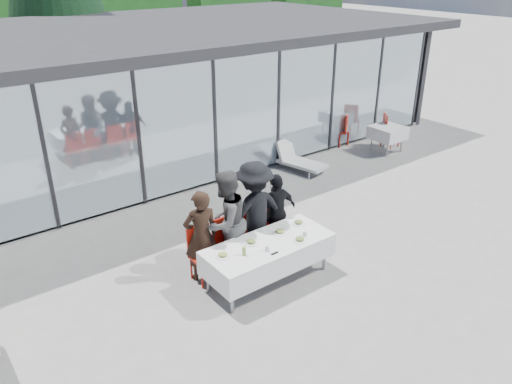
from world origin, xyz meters
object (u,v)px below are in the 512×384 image
spare_chair_a (388,129)px  spare_chair_b (343,128)px  plate_a (223,255)px  folded_eyeglasses (275,253)px  diner_c (254,211)px  diner_chair_d (276,223)px  juice_bottle (244,251)px  dining_table (268,253)px  plate_d (299,223)px  diner_d (277,212)px  diner_chair_b (226,242)px  plate_extra (300,239)px  diner_b (226,222)px  diner_a (201,236)px  plate_b (251,242)px  spare_table_right (388,133)px  lounger (297,159)px  diner_chair_a (202,251)px  plate_c (280,232)px  diner_chair_c (254,231)px

spare_chair_a → spare_chair_b: same height
plate_a → folded_eyeglasses: 0.84m
diner_c → diner_chair_d: bearing=-178.3°
juice_bottle → spare_chair_b: size_ratio=0.16×
dining_table → spare_chair_b: spare_chair_b is taller
plate_d → spare_chair_a: 6.97m
diner_c → diner_d: diner_c is taller
plate_a → diner_chair_b: bearing=52.2°
diner_d → spare_chair_b: bearing=-150.6°
diner_c → plate_a: diner_c is taller
folded_eyeglasses → plate_extra: bearing=5.5°
diner_b → spare_chair_a: 7.87m
plate_extra → spare_chair_a: 7.52m
spare_chair_a → diner_chair_d: bearing=-158.4°
diner_chair_b → diner_a: bearing=179.6°
diner_b → plate_b: diner_b is taller
dining_table → spare_table_right: 7.38m
diner_chair_b → spare_table_right: diner_chair_b is taller
diner_b → juice_bottle: 0.85m
plate_b → plate_d: (1.09, 0.03, 0.00)m
plate_a → juice_bottle: (0.29, -0.18, 0.05)m
spare_table_right → spare_chair_b: size_ratio=0.88×
diner_b → diner_d: diner_b is taller
diner_d → plate_d: diner_d is taller
spare_chair_b → spare_chair_a: bearing=-39.0°
diner_b → juice_bottle: (-0.20, -0.82, -0.11)m
plate_b → lounger: size_ratio=0.17×
dining_table → diner_d: size_ratio=1.47×
diner_a → spare_table_right: (7.61, 2.23, -0.28)m
plate_b → diner_chair_b: bearing=100.1°
diner_d → plate_b: bearing=26.9°
plate_extra → spare_table_right: (6.29, 3.26, -0.22)m
diner_chair_a → juice_bottle: size_ratio=6.37×
plate_c → lounger: (3.43, 3.41, -0.52)m
dining_table → plate_extra: size_ratio=9.15×
diner_b → juice_bottle: size_ratio=12.27×
diner_chair_d → diner_chair_c: bearing=180.0°
plate_a → spare_chair_a: 8.55m
plate_extra → lounger: plate_extra is taller
diner_chair_b → plate_d: diner_chair_b is taller
spare_table_right → diner_chair_c: bearing=-161.0°
diner_d → diner_chair_d: bearing=87.2°
diner_d → juice_bottle: 1.58m
diner_c → plate_b: size_ratio=7.70×
diner_a → spare_chair_a: (7.96, 2.49, -0.30)m
diner_chair_c → plate_b: bearing=-131.1°
diner_chair_b → plate_c: diner_chair_b is taller
diner_c → diner_d: bearing=-177.9°
diner_chair_d → diner_chair_a: bearing=180.0°
plate_a → plate_d: 1.70m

